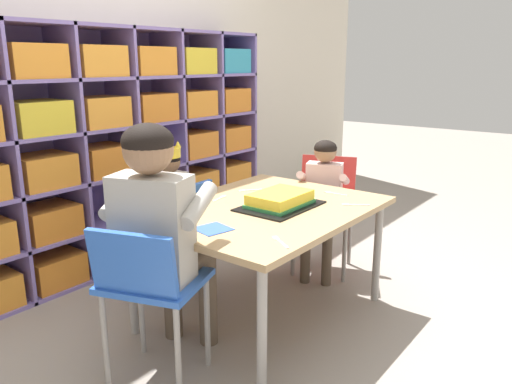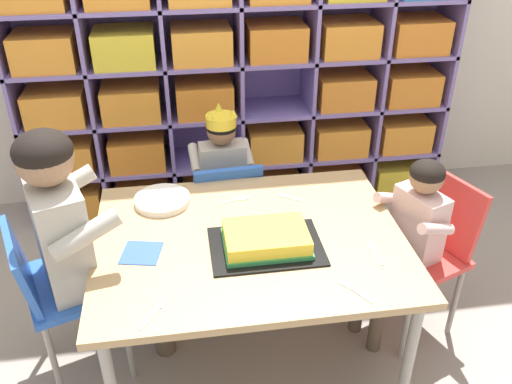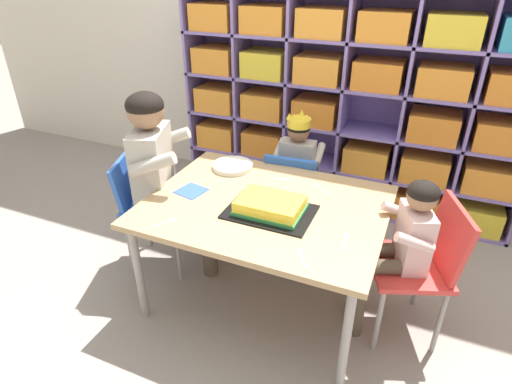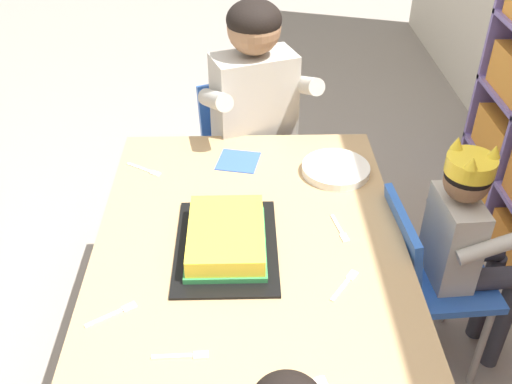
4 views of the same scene
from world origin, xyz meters
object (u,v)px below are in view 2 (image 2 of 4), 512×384
object	(u,v)px
fork_beside_plate_stack	(374,252)
classroom_chair_guest_side	(424,243)
paper_plate_stack	(162,200)
birthday_cake_on_tray	(266,240)
classroom_chair_blue	(226,203)
fork_by_napkin	(154,312)
adult_helper_seated	(79,229)
child_with_crown	(221,166)
fork_scattered_mid_table	(237,200)
classroom_chair_adult_side	(58,285)
fork_near_cake_tray	(290,198)
activity_table	(250,247)
guest_at_table_side	(408,229)
fork_at_table_front_edge	(354,290)

from	to	relation	value
fork_beside_plate_stack	classroom_chair_guest_side	bearing A→B (deg)	124.51
paper_plate_stack	birthday_cake_on_tray	bearing A→B (deg)	-44.11
classroom_chair_blue	fork_by_napkin	distance (m)	0.97
adult_helper_seated	fork_by_napkin	distance (m)	0.48
classroom_chair_blue	classroom_chair_guest_side	xyz separation A→B (m)	(0.79, -0.48, 0.03)
child_with_crown	fork_scattered_mid_table	world-z (taller)	child_with_crown
classroom_chair_guest_side	paper_plate_stack	world-z (taller)	classroom_chair_guest_side
classroom_chair_blue	adult_helper_seated	world-z (taller)	adult_helper_seated
child_with_crown	adult_helper_seated	size ratio (longest dim) A/B	0.81
classroom_chair_adult_side	paper_plate_stack	size ratio (longest dim) A/B	3.03
fork_near_cake_tray	fork_by_napkin	size ratio (longest dim) A/B	0.91
classroom_chair_guest_side	classroom_chair_adult_side	bearing A→B (deg)	-108.22
classroom_chair_blue	adult_helper_seated	bearing A→B (deg)	37.57
activity_table	fork_beside_plate_stack	bearing A→B (deg)	-20.12
paper_plate_stack	fork_beside_plate_stack	distance (m)	0.87
activity_table	child_with_crown	bearing A→B (deg)	93.87
activity_table	fork_beside_plate_stack	xyz separation A→B (m)	(0.43, -0.16, 0.05)
classroom_chair_blue	guest_at_table_side	bearing A→B (deg)	139.13
fork_scattered_mid_table	fork_by_napkin	world-z (taller)	same
fork_beside_plate_stack	fork_by_napkin	world-z (taller)	same
fork_at_table_front_edge	birthday_cake_on_tray	bearing A→B (deg)	-170.41
classroom_chair_guest_side	fork_near_cake_tray	distance (m)	0.59
guest_at_table_side	fork_at_table_front_edge	bearing A→B (deg)	-63.70
activity_table	paper_plate_stack	size ratio (longest dim) A/B	5.07
classroom_chair_adult_side	guest_at_table_side	bearing A→B (deg)	-108.30
adult_helper_seated	fork_beside_plate_stack	size ratio (longest dim) A/B	8.03
classroom_chair_adult_side	adult_helper_seated	xyz separation A→B (m)	(0.11, 0.04, 0.21)
fork_scattered_mid_table	fork_beside_plate_stack	size ratio (longest dim) A/B	0.95
activity_table	child_with_crown	world-z (taller)	child_with_crown
paper_plate_stack	fork_at_table_front_edge	distance (m)	0.88
activity_table	classroom_chair_guest_side	distance (m)	0.76
adult_helper_seated	birthday_cake_on_tray	distance (m)	0.67
classroom_chair_blue	guest_at_table_side	distance (m)	0.87
fork_at_table_front_edge	fork_near_cake_tray	bearing A→B (deg)	156.46
guest_at_table_side	fork_at_table_front_edge	distance (m)	0.52
child_with_crown	activity_table	bearing A→B (deg)	90.03
classroom_chair_adult_side	fork_by_napkin	size ratio (longest dim) A/B	5.48
child_with_crown	fork_at_table_front_edge	size ratio (longest dim) A/B	7.02
adult_helper_seated	classroom_chair_guest_side	xyz separation A→B (m)	(1.36, 0.03, -0.24)
adult_helper_seated	paper_plate_stack	bearing A→B (deg)	-69.60
classroom_chair_guest_side	activity_table	bearing A→B (deg)	-104.89
fork_beside_plate_stack	fork_at_table_front_edge	distance (m)	0.23
activity_table	classroom_chair_blue	size ratio (longest dim) A/B	1.82
fork_near_cake_tray	child_with_crown	bearing A→B (deg)	157.30
child_with_crown	fork_scattered_mid_table	bearing A→B (deg)	90.47
fork_by_napkin	adult_helper_seated	bearing A→B (deg)	-114.06
paper_plate_stack	fork_near_cake_tray	size ratio (longest dim) A/B	2.00
adult_helper_seated	classroom_chair_guest_side	distance (m)	1.38
classroom_chair_adult_side	fork_scattered_mid_table	xyz separation A→B (m)	(0.71, 0.26, 0.15)
classroom_chair_guest_side	fork_beside_plate_stack	bearing A→B (deg)	-74.52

